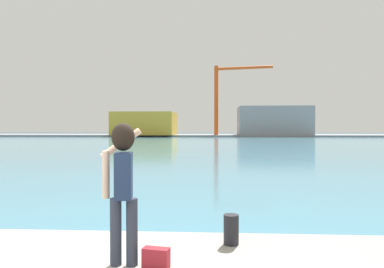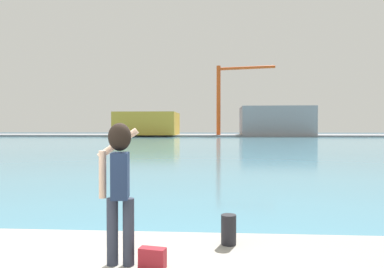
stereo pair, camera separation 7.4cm
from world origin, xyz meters
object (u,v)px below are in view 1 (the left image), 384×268
at_px(harbor_bollard, 231,230).
at_px(person_photographer, 123,178).
at_px(warehouse_left, 145,124).
at_px(handbag, 156,258).
at_px(warehouse_right, 273,121).
at_px(port_crane, 224,91).

bearing_deg(harbor_bollard, person_photographer, -147.91).
relative_size(person_photographer, warehouse_left, 0.12).
bearing_deg(handbag, warehouse_right, 79.62).
xyz_separation_m(person_photographer, harbor_bollard, (1.36, 0.85, -0.85)).
bearing_deg(warehouse_left, port_crane, -5.17).
distance_m(person_photographer, handbag, 1.04).
bearing_deg(warehouse_right, port_crane, -165.15).
distance_m(person_photographer, harbor_bollard, 1.82).
xyz_separation_m(handbag, warehouse_left, (-16.59, 86.11, 2.55)).
height_order(warehouse_left, warehouse_right, warehouse_right).
xyz_separation_m(handbag, harbor_bollard, (0.94, 0.92, 0.09)).
distance_m(handbag, harbor_bollard, 1.32).
bearing_deg(harbor_bollard, warehouse_right, 80.12).
distance_m(handbag, warehouse_right, 89.19).
bearing_deg(warehouse_right, person_photographer, -100.65).
relative_size(warehouse_left, port_crane, 0.88).
bearing_deg(warehouse_left, warehouse_right, 2.74).
bearing_deg(port_crane, harbor_bollard, -91.66).
xyz_separation_m(person_photographer, warehouse_left, (-16.17, 86.04, 1.61)).
distance_m(person_photographer, port_crane, 84.86).
height_order(handbag, warehouse_left, warehouse_left).
xyz_separation_m(harbor_bollard, warehouse_right, (15.11, 86.75, 3.18)).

